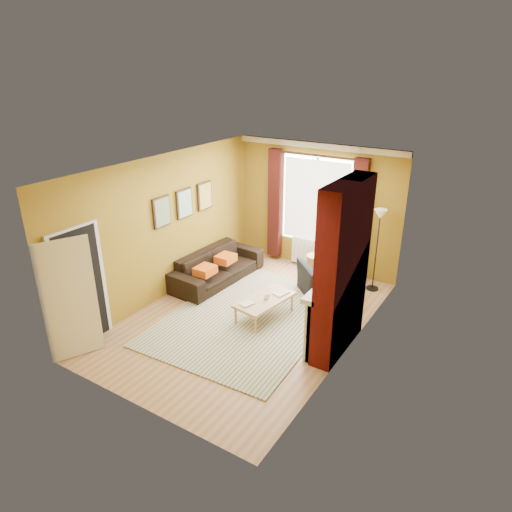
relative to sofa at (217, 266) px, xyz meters
name	(u,v)px	position (x,y,z in m)	size (l,w,h in m)	color
ground	(249,318)	(1.42, -0.96, -0.33)	(5.50, 5.50, 0.00)	olive
room_walls	(289,251)	(2.06, -0.68, 1.06)	(3.82, 5.54, 2.83)	olive
striped_rug	(250,316)	(1.41, -0.93, -0.32)	(2.85, 3.84, 0.02)	#345C90
sofa	(217,266)	(0.00, 0.00, 0.00)	(2.23, 0.87, 0.65)	black
armchair	(327,279)	(2.23, 0.68, 0.01)	(1.02, 0.89, 0.66)	black
coffee_table	(265,301)	(1.65, -0.79, 0.02)	(0.76, 1.24, 0.39)	tan
wicker_stool	(315,266)	(1.70, 1.26, -0.07)	(0.44, 0.44, 0.51)	olive
floor_lamp	(379,227)	(2.96, 1.37, 1.03)	(0.26, 0.26, 1.72)	black
book_a	(244,302)	(1.41, -1.10, 0.07)	(0.18, 0.24, 0.02)	#999999
book_b	(277,291)	(1.69, -0.43, 0.07)	(0.21, 0.29, 0.02)	#999999
mug	(266,297)	(1.69, -0.80, 0.10)	(0.09, 0.09, 0.08)	#999999
tv_remote	(267,297)	(1.68, -0.74, 0.07)	(0.09, 0.18, 0.02)	#252528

